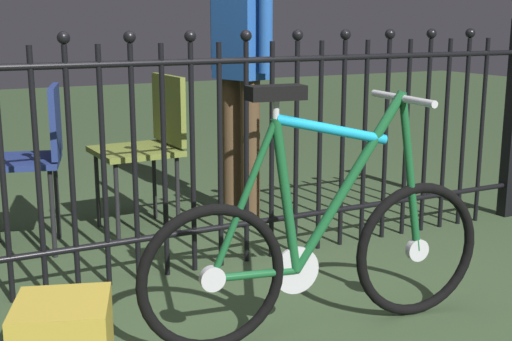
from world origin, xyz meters
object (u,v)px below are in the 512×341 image
bicycle (321,247)px  display_crate (63,337)px  chair_navy (35,150)px  person_visitor (241,51)px  chair_olive (149,137)px

bicycle → display_crate: (-0.92, 0.12, -0.21)m
chair_navy → display_crate: (-0.16, -1.34, -0.39)m
person_visitor → chair_navy: bearing=-177.7°
bicycle → person_visitor: 1.69m
chair_navy → chair_olive: (0.62, 0.08, 0.00)m
chair_olive → chair_navy: bearing=-173.0°
person_visitor → display_crate: bearing=-133.8°
chair_navy → person_visitor: size_ratio=0.51×
display_crate → bicycle: bearing=-7.7°
chair_navy → person_visitor: (1.17, 0.05, 0.46)m
chair_navy → chair_olive: 0.63m
chair_navy → person_visitor: 1.26m
chair_olive → person_visitor: bearing=-3.2°
bicycle → person_visitor: bearing=75.0°
chair_navy → display_crate: size_ratio=2.74×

